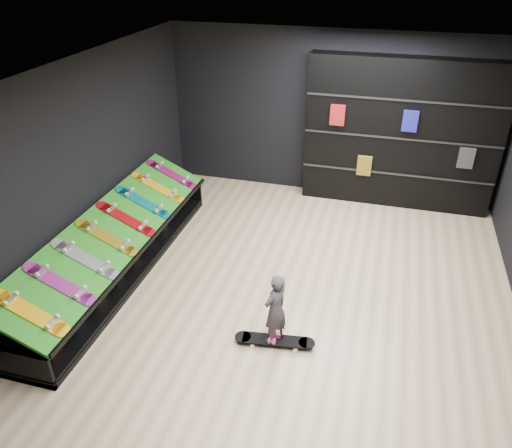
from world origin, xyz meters
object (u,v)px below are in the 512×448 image
(child, at_px, (275,321))
(floor_skateboard, at_px, (275,342))
(display_rack, at_px, (118,256))
(back_shelving, at_px, (401,135))

(child, bearing_deg, floor_skateboard, 25.63)
(floor_skateboard, distance_m, child, 0.32)
(floor_skateboard, xyz_separation_m, child, (0.00, 0.00, 0.32))
(display_rack, height_order, back_shelving, back_shelving)
(back_shelving, distance_m, child, 4.50)
(floor_skateboard, relative_size, child, 1.74)
(back_shelving, relative_size, child, 5.86)
(display_rack, distance_m, back_shelving, 5.16)
(back_shelving, bearing_deg, child, -105.98)
(floor_skateboard, bearing_deg, display_rack, 152.93)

